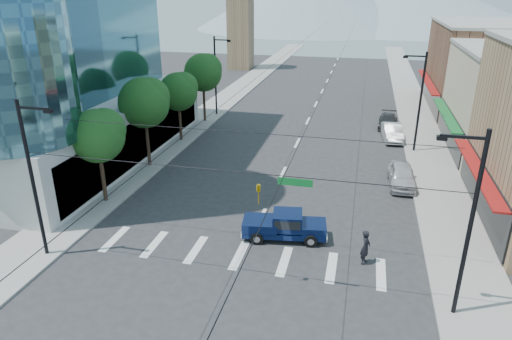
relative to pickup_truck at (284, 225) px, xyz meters
The scene contains 18 objects.
ground 4.52m from the pickup_truck, 115.59° to the right, with size 160.00×160.00×0.00m, color #28282B.
sidewalk_left 38.61m from the pickup_truck, 111.13° to the left, with size 4.00×120.00×0.15m, color gray.
sidewalk_right 37.40m from the pickup_truck, 74.35° to the left, with size 4.00×120.00×0.15m, color gray.
shop_far 40.50m from the pickup_truck, 63.33° to the left, with size 12.00×18.00×10.00m, color brown.
clock_tower 61.63m from the pickup_truck, 107.61° to the left, with size 4.80×4.80×20.40m.
mountain_right 157.26m from the pickup_truck, 83.39° to the left, with size 90.00×90.00×18.00m, color gray.
tree_near 13.78m from the pickup_truck, behind, with size 3.65×3.64×6.71m.
tree_midnear 16.54m from the pickup_truck, 144.97° to the left, with size 4.09×4.09×7.52m.
tree_midfar 21.09m from the pickup_truck, 128.88° to the left, with size 3.65×3.64×6.71m.
tree_far 26.91m from the pickup_truck, 119.34° to the left, with size 4.09×4.09×7.52m.
signal_rig 6.48m from the pickup_truck, 109.01° to the right, with size 21.80×0.20×9.00m.
lamp_pole_nw 29.17m from the pickup_truck, 115.82° to the left, with size 2.00×0.25×9.00m.
lamp_pole_ne 20.42m from the pickup_truck, 64.07° to the left, with size 2.00×0.25×9.00m.
pickup_truck is the anchor object (origin of this frame).
pedestrian 5.05m from the pickup_truck, 18.43° to the right, with size 0.73×0.48×2.00m, color black.
parked_car_near 12.22m from the pickup_truck, 53.07° to the left, with size 1.92×4.77×1.63m, color silver.
parked_car_mid 22.28m from the pickup_truck, 71.61° to the left, with size 1.65×4.74×1.56m, color silver.
parked_car_far 26.40m from the pickup_truck, 75.16° to the left, with size 1.93×4.76×1.38m, color #2A2A2C.
Camera 1 is at (5.86, -19.79, 14.22)m, focal length 32.00 mm.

